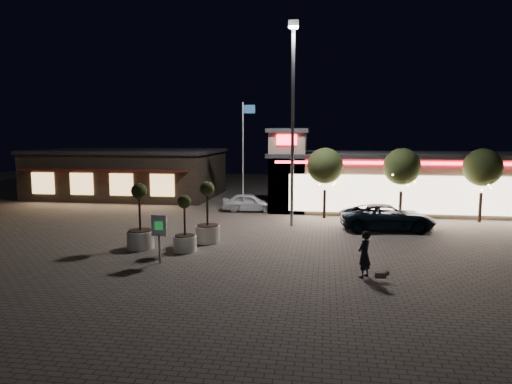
# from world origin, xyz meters

# --- Properties ---
(ground) EXTENTS (90.00, 90.00, 0.00)m
(ground) POSITION_xyz_m (0.00, 0.00, 0.00)
(ground) COLOR #645A51
(ground) RESTS_ON ground
(retail_building) EXTENTS (20.40, 8.40, 6.10)m
(retail_building) POSITION_xyz_m (9.51, 15.82, 2.21)
(retail_building) COLOR gray
(retail_building) RESTS_ON ground
(restaurant_building) EXTENTS (16.40, 11.00, 4.30)m
(restaurant_building) POSITION_xyz_m (-14.00, 19.97, 2.16)
(restaurant_building) COLOR #382D23
(restaurant_building) RESTS_ON ground
(floodlight_pole) EXTENTS (0.60, 0.40, 12.38)m
(floodlight_pole) POSITION_xyz_m (2.00, 8.00, 7.02)
(floodlight_pole) COLOR gray
(floodlight_pole) RESTS_ON ground
(flagpole) EXTENTS (0.95, 0.10, 8.00)m
(flagpole) POSITION_xyz_m (-1.90, 13.00, 4.74)
(flagpole) COLOR white
(flagpole) RESTS_ON ground
(string_tree_a) EXTENTS (2.42, 2.42, 4.79)m
(string_tree_a) POSITION_xyz_m (4.00, 11.00, 3.56)
(string_tree_a) COLOR #332319
(string_tree_a) RESTS_ON ground
(string_tree_b) EXTENTS (2.42, 2.42, 4.79)m
(string_tree_b) POSITION_xyz_m (9.00, 11.00, 3.56)
(string_tree_b) COLOR #332319
(string_tree_b) RESTS_ON ground
(string_tree_c) EXTENTS (2.42, 2.42, 4.79)m
(string_tree_c) POSITION_xyz_m (14.00, 11.00, 3.56)
(string_tree_c) COLOR #332319
(string_tree_c) RESTS_ON ground
(pickup_truck) EXTENTS (5.81, 3.20, 1.54)m
(pickup_truck) POSITION_xyz_m (7.73, 7.55, 0.77)
(pickup_truck) COLOR black
(pickup_truck) RESTS_ON ground
(white_sedan) EXTENTS (4.09, 1.98, 1.35)m
(white_sedan) POSITION_xyz_m (-1.52, 12.87, 0.67)
(white_sedan) COLOR white
(white_sedan) RESTS_ON ground
(pedestrian) EXTENTS (0.76, 0.83, 1.89)m
(pedestrian) POSITION_xyz_m (5.63, -1.98, 0.95)
(pedestrian) COLOR black
(pedestrian) RESTS_ON ground
(dog) EXTENTS (0.54, 0.22, 0.29)m
(dog) POSITION_xyz_m (6.31, -2.44, 0.29)
(dog) COLOR #59514C
(dog) RESTS_ON ground
(planter_left) EXTENTS (1.34, 1.34, 3.29)m
(planter_left) POSITION_xyz_m (-5.04, 1.09, 1.02)
(planter_left) COLOR white
(planter_left) RESTS_ON ground
(planter_mid) EXTENTS (1.13, 1.13, 2.78)m
(planter_mid) POSITION_xyz_m (-2.68, 0.92, 0.86)
(planter_mid) COLOR white
(planter_mid) RESTS_ON ground
(planter_right) EXTENTS (1.31, 1.31, 3.23)m
(planter_right) POSITION_xyz_m (-2.07, 2.94, 1.00)
(planter_right) COLOR white
(planter_right) RESTS_ON ground
(valet_sign) EXTENTS (0.71, 0.13, 2.16)m
(valet_sign) POSITION_xyz_m (-3.14, -1.30, 1.51)
(valet_sign) COLOR gray
(valet_sign) RESTS_ON ground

